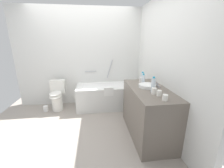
{
  "coord_description": "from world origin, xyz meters",
  "views": [
    {
      "loc": [
        0.25,
        -2.54,
        1.66
      ],
      "look_at": [
        0.61,
        0.25,
        0.81
      ],
      "focal_mm": 23.13,
      "sensor_mm": 36.0,
      "label": 1
    }
  ],
  "objects_px": {
    "water_bottle_2": "(143,79)",
    "drinking_glass_3": "(154,91)",
    "toilet": "(57,96)",
    "sink_basin": "(147,86)",
    "bathtub": "(109,95)",
    "water_bottle_0": "(153,85)",
    "drinking_glass_2": "(165,98)",
    "drinking_glass_0": "(141,80)",
    "toilet_paper_roll": "(46,109)",
    "sink_faucet": "(157,85)",
    "water_bottle_1": "(142,77)",
    "drinking_glass_1": "(159,93)"
  },
  "relations": [
    {
      "from": "toilet",
      "to": "drinking_glass_0",
      "type": "bearing_deg",
      "value": 70.2
    },
    {
      "from": "water_bottle_1",
      "to": "drinking_glass_2",
      "type": "relative_size",
      "value": 2.17
    },
    {
      "from": "drinking_glass_3",
      "to": "sink_faucet",
      "type": "bearing_deg",
      "value": 59.4
    },
    {
      "from": "water_bottle_2",
      "to": "drinking_glass_3",
      "type": "distance_m",
      "value": 0.54
    },
    {
      "from": "water_bottle_2",
      "to": "drinking_glass_2",
      "type": "relative_size",
      "value": 2.32
    },
    {
      "from": "sink_basin",
      "to": "drinking_glass_0",
      "type": "bearing_deg",
      "value": 89.48
    },
    {
      "from": "drinking_glass_0",
      "to": "drinking_glass_2",
      "type": "height_order",
      "value": "drinking_glass_0"
    },
    {
      "from": "sink_faucet",
      "to": "drinking_glass_3",
      "type": "distance_m",
      "value": 0.4
    },
    {
      "from": "sink_faucet",
      "to": "toilet_paper_roll",
      "type": "distance_m",
      "value": 2.68
    },
    {
      "from": "drinking_glass_3",
      "to": "toilet_paper_roll",
      "type": "height_order",
      "value": "drinking_glass_3"
    },
    {
      "from": "water_bottle_0",
      "to": "drinking_glass_3",
      "type": "distance_m",
      "value": 0.11
    },
    {
      "from": "toilet",
      "to": "sink_basin",
      "type": "distance_m",
      "value": 2.24
    },
    {
      "from": "sink_faucet",
      "to": "water_bottle_0",
      "type": "xyz_separation_m",
      "value": [
        -0.19,
        -0.26,
        0.09
      ]
    },
    {
      "from": "water_bottle_2",
      "to": "drinking_glass_0",
      "type": "xyz_separation_m",
      "value": [
        0.01,
        0.15,
        -0.05
      ]
    },
    {
      "from": "bathtub",
      "to": "drinking_glass_0",
      "type": "height_order",
      "value": "bathtub"
    },
    {
      "from": "water_bottle_0",
      "to": "drinking_glass_3",
      "type": "relative_size",
      "value": 2.55
    },
    {
      "from": "toilet",
      "to": "water_bottle_1",
      "type": "bearing_deg",
      "value": 72.74
    },
    {
      "from": "sink_faucet",
      "to": "water_bottle_1",
      "type": "relative_size",
      "value": 0.83
    },
    {
      "from": "sink_faucet",
      "to": "drinking_glass_2",
      "type": "distance_m",
      "value": 0.62
    },
    {
      "from": "toilet",
      "to": "drinking_glass_0",
      "type": "xyz_separation_m",
      "value": [
        1.84,
        -0.8,
        0.56
      ]
    },
    {
      "from": "bathtub",
      "to": "water_bottle_0",
      "type": "bearing_deg",
      "value": -68.62
    },
    {
      "from": "bathtub",
      "to": "toilet",
      "type": "bearing_deg",
      "value": 179.91
    },
    {
      "from": "water_bottle_2",
      "to": "drinking_glass_2",
      "type": "bearing_deg",
      "value": -87.47
    },
    {
      "from": "water_bottle_1",
      "to": "sink_basin",
      "type": "bearing_deg",
      "value": -97.37
    },
    {
      "from": "water_bottle_1",
      "to": "toilet_paper_roll",
      "type": "distance_m",
      "value": 2.44
    },
    {
      "from": "sink_faucet",
      "to": "toilet_paper_roll",
      "type": "relative_size",
      "value": 1.13
    },
    {
      "from": "sink_basin",
      "to": "drinking_glass_1",
      "type": "bearing_deg",
      "value": -86.89
    },
    {
      "from": "toilet",
      "to": "drinking_glass_1",
      "type": "distance_m",
      "value": 2.5
    },
    {
      "from": "water_bottle_2",
      "to": "drinking_glass_2",
      "type": "xyz_separation_m",
      "value": [
        0.04,
        -0.79,
        -0.05
      ]
    },
    {
      "from": "water_bottle_0",
      "to": "drinking_glass_2",
      "type": "xyz_separation_m",
      "value": [
        0.03,
        -0.34,
        -0.08
      ]
    },
    {
      "from": "water_bottle_0",
      "to": "drinking_glass_3",
      "type": "xyz_separation_m",
      "value": [
        -0.02,
        -0.09,
        -0.07
      ]
    },
    {
      "from": "water_bottle_0",
      "to": "water_bottle_1",
      "type": "bearing_deg",
      "value": 85.08
    },
    {
      "from": "bathtub",
      "to": "drinking_glass_2",
      "type": "bearing_deg",
      "value": -71.56
    },
    {
      "from": "drinking_glass_0",
      "to": "drinking_glass_2",
      "type": "relative_size",
      "value": 1.07
    },
    {
      "from": "sink_basin",
      "to": "sink_faucet",
      "type": "height_order",
      "value": "sink_faucet"
    },
    {
      "from": "water_bottle_1",
      "to": "drinking_glass_1",
      "type": "height_order",
      "value": "water_bottle_1"
    },
    {
      "from": "sink_basin",
      "to": "drinking_glass_0",
      "type": "height_order",
      "value": "drinking_glass_0"
    },
    {
      "from": "drinking_glass_2",
      "to": "water_bottle_1",
      "type": "bearing_deg",
      "value": 88.5
    },
    {
      "from": "drinking_glass_0",
      "to": "toilet_paper_roll",
      "type": "distance_m",
      "value": 2.4
    },
    {
      "from": "sink_faucet",
      "to": "water_bottle_0",
      "type": "bearing_deg",
      "value": -125.96
    },
    {
      "from": "sink_basin",
      "to": "sink_faucet",
      "type": "xyz_separation_m",
      "value": [
        0.18,
        -0.0,
        0.01
      ]
    },
    {
      "from": "drinking_glass_3",
      "to": "water_bottle_0",
      "type": "bearing_deg",
      "value": 78.49
    },
    {
      "from": "drinking_glass_1",
      "to": "sink_basin",
      "type": "bearing_deg",
      "value": 93.11
    },
    {
      "from": "water_bottle_1",
      "to": "drinking_glass_3",
      "type": "xyz_separation_m",
      "value": [
        -0.08,
        -0.77,
        -0.04
      ]
    },
    {
      "from": "sink_basin",
      "to": "water_bottle_1",
      "type": "distance_m",
      "value": 0.44
    },
    {
      "from": "drinking_glass_1",
      "to": "toilet_paper_roll",
      "type": "bearing_deg",
      "value": 145.08
    },
    {
      "from": "sink_faucet",
      "to": "toilet_paper_roll",
      "type": "xyz_separation_m",
      "value": [
        -2.3,
        1.07,
        -0.84
      ]
    },
    {
      "from": "sink_faucet",
      "to": "toilet_paper_roll",
      "type": "height_order",
      "value": "sink_faucet"
    },
    {
      "from": "water_bottle_0",
      "to": "water_bottle_1",
      "type": "height_order",
      "value": "water_bottle_0"
    },
    {
      "from": "water_bottle_0",
      "to": "toilet",
      "type": "bearing_deg",
      "value": 142.49
    }
  ]
}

